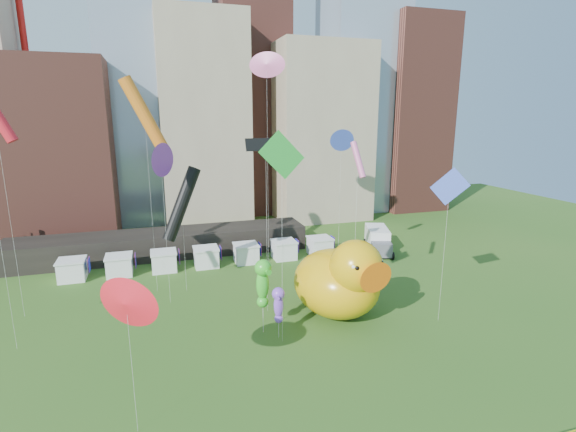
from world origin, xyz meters
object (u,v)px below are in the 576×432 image
object	(u,v)px
small_duck	(357,267)
big_duck	(340,280)
box_truck	(378,240)
seahorse_purple	(279,302)
seahorse_green	(263,279)

from	to	relation	value
small_duck	big_duck	bearing A→B (deg)	-127.47
big_duck	box_truck	bearing A→B (deg)	38.82
big_duck	box_truck	xyz separation A→B (m)	(13.07, 16.64, -2.02)
seahorse_purple	box_truck	world-z (taller)	seahorse_purple
big_duck	seahorse_purple	distance (m)	6.82
seahorse_green	box_truck	distance (m)	27.21
seahorse_green	seahorse_purple	world-z (taller)	seahorse_green
box_truck	big_duck	bearing A→B (deg)	-108.67
seahorse_green	box_truck	size ratio (longest dim) A/B	0.85
small_duck	seahorse_green	xyz separation A→B (m)	(-13.30, -9.24, 3.60)
big_duck	seahorse_green	distance (m)	7.63
seahorse_green	small_duck	bearing A→B (deg)	23.22
seahorse_purple	box_truck	bearing A→B (deg)	65.29
box_truck	small_duck	bearing A→B (deg)	-111.60
small_duck	seahorse_purple	world-z (taller)	seahorse_purple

